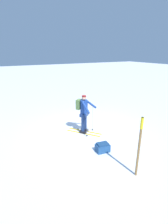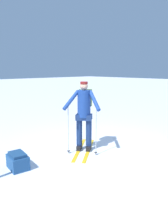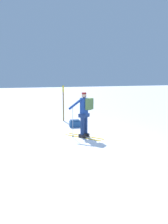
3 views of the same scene
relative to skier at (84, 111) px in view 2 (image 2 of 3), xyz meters
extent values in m
plane|color=white|center=(-0.30, -0.18, -1.03)|extent=(80.00, 80.00, 0.00)
cube|color=gold|center=(-0.11, -0.06, -1.03)|extent=(1.09, 1.39, 0.01)
cube|color=black|center=(-0.11, -0.06, -0.96)|extent=(0.27, 0.31, 0.12)
cylinder|color=navy|center=(-0.11, -0.06, -0.53)|extent=(0.15, 0.15, 0.75)
cube|color=gold|center=(0.09, 0.09, -1.03)|extent=(1.09, 1.39, 0.01)
cube|color=black|center=(0.09, 0.09, -0.96)|extent=(0.27, 0.31, 0.12)
cylinder|color=navy|center=(0.09, 0.09, -0.53)|extent=(0.15, 0.15, 0.75)
cube|color=navy|center=(-0.01, 0.02, -0.15)|extent=(0.49, 0.46, 0.14)
cylinder|color=navy|center=(-0.01, 0.02, 0.19)|extent=(0.33, 0.33, 0.69)
sphere|color=tan|center=(-0.01, 0.02, 0.63)|extent=(0.20, 0.20, 0.20)
cylinder|color=maroon|center=(-0.01, 0.02, 0.72)|extent=(0.19, 0.19, 0.06)
cube|color=#4C6B38|center=(0.14, -0.18, 0.32)|extent=(0.36, 0.33, 0.44)
cylinder|color=#B2B7BC|center=(-0.47, 0.05, -0.41)|extent=(0.02, 0.02, 1.26)
cylinder|color=black|center=(-0.47, 0.05, -0.97)|extent=(0.07, 0.07, 0.01)
cylinder|color=navy|center=(-0.37, 0.01, 0.31)|extent=(0.54, 0.28, 0.46)
cylinder|color=#B2B7BC|center=(0.08, 0.46, -0.41)|extent=(0.02, 0.02, 1.26)
cylinder|color=black|center=(0.08, 0.46, -0.97)|extent=(0.07, 0.07, 0.01)
cylinder|color=navy|center=(0.09, 0.36, 0.31)|extent=(0.14, 0.55, 0.46)
cube|color=navy|center=(0.17, 1.79, -0.89)|extent=(0.55, 0.42, 0.29)
cube|color=navy|center=(0.17, 1.79, -0.71)|extent=(0.46, 0.34, 0.06)
camera|label=1|loc=(3.60, 6.51, 2.62)|focal=28.00mm
camera|label=2|loc=(-3.94, 3.78, 1.06)|focal=35.00mm
camera|label=3|loc=(-2.90, -7.94, 1.37)|focal=35.00mm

